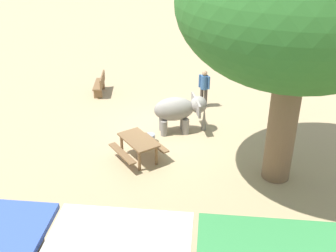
{
  "coord_description": "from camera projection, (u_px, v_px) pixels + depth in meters",
  "views": [
    {
      "loc": [
        -1.46,
        13.67,
        7.62
      ],
      "look_at": [
        -0.11,
        0.94,
        0.8
      ],
      "focal_mm": 44.62,
      "sensor_mm": 36.0,
      "label": 1
    }
  ],
  "objects": [
    {
      "name": "elephant",
      "position": [
        180.0,
        110.0,
        15.41
      ],
      "size": [
        2.03,
        1.44,
        1.4
      ],
      "rotation": [
        0.0,
        0.0,
        3.4
      ],
      "color": "gray",
      "rests_on": "ground_plane"
    },
    {
      "name": "picnic_table_near",
      "position": [
        138.0,
        144.0,
        13.83
      ],
      "size": [
        2.1,
        2.1,
        0.78
      ],
      "rotation": [
        0.0,
        0.0,
        5.4
      ],
      "color": "brown",
      "rests_on": "ground_plane"
    },
    {
      "name": "person_handler",
      "position": [
        204.0,
        86.0,
        17.32
      ],
      "size": [
        0.47,
        0.32,
        1.62
      ],
      "rotation": [
        0.0,
        0.0,
        1.15
      ],
      "color": "#3F3833",
      "rests_on": "ground_plane"
    },
    {
      "name": "shade_tree_main",
      "position": [
        300.0,
        4.0,
        10.71
      ],
      "size": [
        6.51,
        5.96,
        7.71
      ],
      "color": "brown",
      "rests_on": "ground_plane"
    },
    {
      "name": "wooden_bench",
      "position": [
        100.0,
        84.0,
        18.78
      ],
      "size": [
        0.58,
        1.44,
        0.88
      ],
      "rotation": [
        0.0,
        0.0,
        4.84
      ],
      "color": "brown",
      "rests_on": "ground_plane"
    },
    {
      "name": "feed_bucket",
      "position": [
        150.0,
        138.0,
        15.04
      ],
      "size": [
        0.36,
        0.36,
        0.32
      ],
      "primitive_type": "cylinder",
      "color": "gray",
      "rests_on": "ground_plane"
    },
    {
      "name": "ground_plane",
      "position": [
        168.0,
        133.0,
        15.71
      ],
      "size": [
        60.0,
        60.0,
        0.0
      ],
      "primitive_type": "plane",
      "color": "tan"
    }
  ]
}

